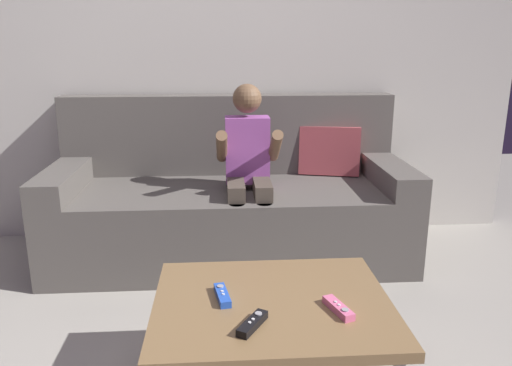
# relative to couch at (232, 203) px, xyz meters

# --- Properties ---
(wall_back) EXTENTS (4.07, 0.05, 2.50)m
(wall_back) POSITION_rel_couch_xyz_m (-0.23, 0.39, 0.94)
(wall_back) COLOR beige
(wall_back) RESTS_ON ground
(couch) EXTENTS (1.99, 0.80, 0.90)m
(couch) POSITION_rel_couch_xyz_m (0.00, 0.00, 0.00)
(couch) COLOR #56514C
(couch) RESTS_ON ground
(person_seated_on_couch) EXTENTS (0.33, 0.41, 1.00)m
(person_seated_on_couch) POSITION_rel_couch_xyz_m (0.09, -0.19, 0.26)
(person_seated_on_couch) COLOR #4C4238
(person_seated_on_couch) RESTS_ON ground
(coffee_table) EXTENTS (0.78, 0.64, 0.38)m
(coffee_table) POSITION_rel_couch_xyz_m (0.10, -1.30, 0.04)
(coffee_table) COLOR brown
(coffee_table) RESTS_ON ground
(game_remote_pink_near_edge) EXTENTS (0.08, 0.14, 0.03)m
(game_remote_pink_near_edge) POSITION_rel_couch_xyz_m (0.31, -1.38, 0.09)
(game_remote_pink_near_edge) COLOR pink
(game_remote_pink_near_edge) RESTS_ON coffee_table
(game_remote_blue_center) EXTENTS (0.06, 0.14, 0.03)m
(game_remote_blue_center) POSITION_rel_couch_xyz_m (-0.06, -1.27, 0.09)
(game_remote_blue_center) COLOR blue
(game_remote_blue_center) RESTS_ON coffee_table
(game_remote_black_far_corner) EXTENTS (0.10, 0.14, 0.03)m
(game_remote_black_far_corner) POSITION_rel_couch_xyz_m (0.03, -1.45, 0.09)
(game_remote_black_far_corner) COLOR black
(game_remote_black_far_corner) RESTS_ON coffee_table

